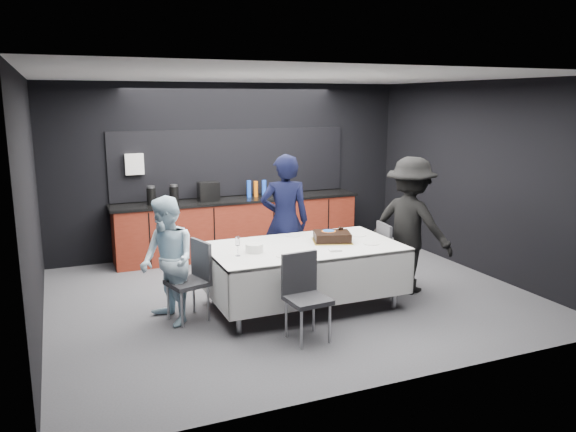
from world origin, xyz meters
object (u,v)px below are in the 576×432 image
at_px(chair_left, 193,275).
at_px(champagne_flute, 238,242).
at_px(person_left, 167,261).
at_px(person_right, 410,225).
at_px(chair_near, 304,290).
at_px(cake_assembly, 332,237).
at_px(person_center, 285,221).
at_px(chair_right, 391,252).
at_px(party_table, 304,256).
at_px(plate_stack, 254,248).

bearing_deg(chair_left, champagne_flute, -30.28).
xyz_separation_m(person_left, person_right, (3.18, -0.11, 0.16)).
bearing_deg(champagne_flute, chair_near, -54.83).
xyz_separation_m(cake_assembly, person_center, (-0.32, 0.78, 0.07)).
xyz_separation_m(chair_left, chair_right, (2.67, -0.03, 0.00)).
relative_size(chair_right, person_left, 0.63).
relative_size(champagne_flute, chair_near, 0.24).
distance_m(chair_near, person_right, 2.13).
bearing_deg(person_right, party_table, 62.29).
distance_m(plate_stack, person_center, 1.16).
distance_m(champagne_flute, person_left, 0.82).
relative_size(cake_assembly, chair_left, 0.62).
height_order(cake_assembly, champagne_flute, champagne_flute).
bearing_deg(chair_right, cake_assembly, -176.47).
height_order(chair_near, person_left, person_left).
relative_size(chair_right, person_center, 0.51).
bearing_deg(chair_right, person_right, -26.86).
height_order(person_left, person_right, person_right).
distance_m(champagne_flute, person_center, 1.38).
bearing_deg(chair_left, chair_right, -0.59).
bearing_deg(plate_stack, chair_right, 4.47).
relative_size(cake_assembly, person_right, 0.32).
xyz_separation_m(party_table, chair_left, (-1.35, 0.12, -0.11)).
distance_m(party_table, chair_near, 0.95).
distance_m(chair_right, chair_near, 1.96).
bearing_deg(person_center, chair_near, 90.16).
relative_size(cake_assembly, plate_stack, 2.73).
height_order(plate_stack, champagne_flute, champagne_flute).
bearing_deg(person_left, person_center, 97.07).
height_order(person_center, person_right, person_center).
bearing_deg(champagne_flute, cake_assembly, 8.13).
bearing_deg(person_left, party_table, 70.86).
relative_size(cake_assembly, person_center, 0.32).
xyz_separation_m(person_center, person_left, (-1.73, -0.72, -0.17)).
xyz_separation_m(chair_right, person_left, (-2.97, 0.01, 0.20)).
height_order(chair_left, person_right, person_right).
bearing_deg(champagne_flute, chair_right, 6.24).
bearing_deg(person_right, cake_assembly, 60.10).
relative_size(party_table, plate_stack, 11.01).
bearing_deg(person_right, chair_near, 86.61).
xyz_separation_m(chair_near, person_left, (-1.26, 0.96, 0.20)).
height_order(cake_assembly, chair_near, cake_assembly).
distance_m(party_table, chair_left, 1.36).
bearing_deg(party_table, cake_assembly, 5.66).
bearing_deg(chair_near, chair_right, 29.33).
distance_m(champagne_flute, chair_right, 2.26).
bearing_deg(person_right, chair_right, 35.83).
height_order(plate_stack, person_center, person_center).
relative_size(chair_left, person_left, 0.63).
distance_m(party_table, chair_right, 1.33).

